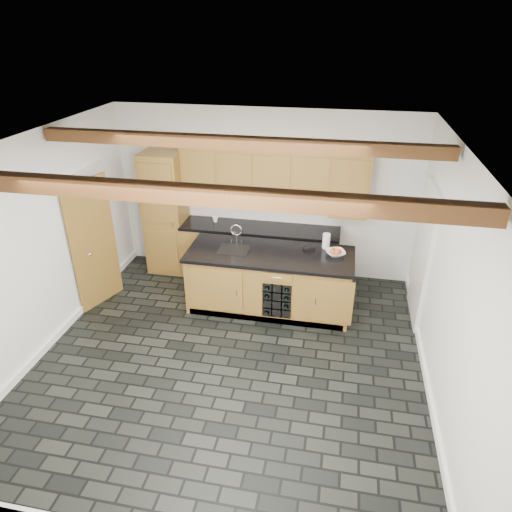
{
  "coord_description": "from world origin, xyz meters",
  "views": [
    {
      "loc": [
        1.25,
        -4.6,
        3.98
      ],
      "look_at": [
        0.19,
        0.8,
        1.12
      ],
      "focal_mm": 32.0,
      "sensor_mm": 36.0,
      "label": 1
    }
  ],
  "objects_px": {
    "kitchen_scale": "(309,248)",
    "fruit_bowl": "(335,253)",
    "paper_towel": "(326,241)",
    "island": "(270,281)"
  },
  "relations": [
    {
      "from": "island",
      "to": "kitchen_scale",
      "type": "relative_size",
      "value": 13.55
    },
    {
      "from": "kitchen_scale",
      "to": "paper_towel",
      "type": "relative_size",
      "value": 0.8
    },
    {
      "from": "island",
      "to": "paper_towel",
      "type": "relative_size",
      "value": 10.86
    },
    {
      "from": "island",
      "to": "kitchen_scale",
      "type": "xyz_separation_m",
      "value": [
        0.54,
        0.23,
        0.49
      ]
    },
    {
      "from": "island",
      "to": "paper_towel",
      "type": "xyz_separation_m",
      "value": [
        0.79,
        0.34,
        0.58
      ]
    },
    {
      "from": "kitchen_scale",
      "to": "fruit_bowl",
      "type": "xyz_separation_m",
      "value": [
        0.39,
        -0.1,
        0.01
      ]
    },
    {
      "from": "island",
      "to": "kitchen_scale",
      "type": "height_order",
      "value": "kitchen_scale"
    },
    {
      "from": "kitchen_scale",
      "to": "paper_towel",
      "type": "bearing_deg",
      "value": 1.7
    },
    {
      "from": "kitchen_scale",
      "to": "fruit_bowl",
      "type": "relative_size",
      "value": 0.67
    },
    {
      "from": "paper_towel",
      "to": "island",
      "type": "bearing_deg",
      "value": -156.43
    }
  ]
}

